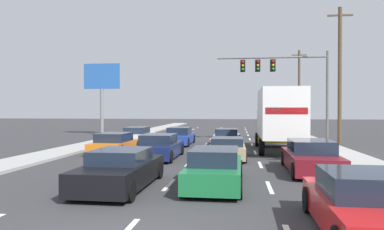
{
  "coord_description": "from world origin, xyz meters",
  "views": [
    {
      "loc": [
        2.34,
        -6.48,
        2.58
      ],
      "look_at": [
        0.03,
        11.99,
        2.31
      ],
      "focal_mm": 34.19,
      "sensor_mm": 36.0,
      "label": 1
    }
  ],
  "objects_px": {
    "car_white": "(137,136)",
    "roadside_billboard": "(102,85)",
    "car_silver": "(227,137)",
    "utility_pole_mid": "(340,74)",
    "car_red": "(364,206)",
    "car_orange": "(115,144)",
    "car_tan": "(227,149)",
    "car_black": "(121,170)",
    "utility_pole_far": "(299,89)",
    "car_blue": "(180,137)",
    "car_navy": "(160,147)",
    "car_green": "(215,169)",
    "car_maroon": "(311,157)",
    "traffic_signal_mast": "(277,72)",
    "box_truck": "(279,117)"
  },
  "relations": [
    {
      "from": "car_navy",
      "to": "utility_pole_mid",
      "type": "xyz_separation_m",
      "value": [
        11.54,
        9.06,
        4.6
      ]
    },
    {
      "from": "car_silver",
      "to": "car_red",
      "type": "relative_size",
      "value": 1.01
    },
    {
      "from": "utility_pole_mid",
      "to": "traffic_signal_mast",
      "type": "bearing_deg",
      "value": 151.83
    },
    {
      "from": "car_blue",
      "to": "utility_pole_far",
      "type": "xyz_separation_m",
      "value": [
        11.81,
        19.78,
        4.53
      ]
    },
    {
      "from": "car_orange",
      "to": "car_navy",
      "type": "bearing_deg",
      "value": -30.93
    },
    {
      "from": "car_white",
      "to": "utility_pole_far",
      "type": "distance_m",
      "value": 24.84
    },
    {
      "from": "car_silver",
      "to": "utility_pole_mid",
      "type": "bearing_deg",
      "value": 7.54
    },
    {
      "from": "car_navy",
      "to": "car_green",
      "type": "relative_size",
      "value": 0.97
    },
    {
      "from": "car_orange",
      "to": "car_black",
      "type": "height_order",
      "value": "car_black"
    },
    {
      "from": "box_truck",
      "to": "car_red",
      "type": "xyz_separation_m",
      "value": [
        0.07,
        -15.09,
        -1.56
      ]
    },
    {
      "from": "car_blue",
      "to": "car_tan",
      "type": "height_order",
      "value": "car_blue"
    },
    {
      "from": "car_white",
      "to": "car_silver",
      "type": "height_order",
      "value": "car_white"
    },
    {
      "from": "box_truck",
      "to": "roadside_billboard",
      "type": "relative_size",
      "value": 1.07
    },
    {
      "from": "car_tan",
      "to": "utility_pole_far",
      "type": "relative_size",
      "value": 0.43
    },
    {
      "from": "car_white",
      "to": "roadside_billboard",
      "type": "relative_size",
      "value": 0.64
    },
    {
      "from": "car_tan",
      "to": "car_red",
      "type": "relative_size",
      "value": 1.0
    },
    {
      "from": "car_black",
      "to": "utility_pole_far",
      "type": "relative_size",
      "value": 0.47
    },
    {
      "from": "car_green",
      "to": "car_navy",
      "type": "bearing_deg",
      "value": 116.69
    },
    {
      "from": "car_white",
      "to": "car_green",
      "type": "bearing_deg",
      "value": -65.35
    },
    {
      "from": "car_navy",
      "to": "car_maroon",
      "type": "distance_m",
      "value": 7.86
    },
    {
      "from": "car_orange",
      "to": "car_silver",
      "type": "distance_m",
      "value": 8.87
    },
    {
      "from": "car_green",
      "to": "car_red",
      "type": "xyz_separation_m",
      "value": [
        3.35,
        -4.46,
        -0.0
      ]
    },
    {
      "from": "car_navy",
      "to": "car_tan",
      "type": "height_order",
      "value": "car_navy"
    },
    {
      "from": "traffic_signal_mast",
      "to": "utility_pole_far",
      "type": "height_order",
      "value": "utility_pole_far"
    },
    {
      "from": "car_navy",
      "to": "utility_pole_far",
      "type": "relative_size",
      "value": 0.46
    },
    {
      "from": "car_maroon",
      "to": "traffic_signal_mast",
      "type": "height_order",
      "value": "traffic_signal_mast"
    },
    {
      "from": "car_blue",
      "to": "roadside_billboard",
      "type": "height_order",
      "value": "roadside_billboard"
    },
    {
      "from": "car_black",
      "to": "car_red",
      "type": "relative_size",
      "value": 1.11
    },
    {
      "from": "car_orange",
      "to": "traffic_signal_mast",
      "type": "xyz_separation_m",
      "value": [
        10.35,
        9.49,
        5.07
      ]
    },
    {
      "from": "car_blue",
      "to": "car_navy",
      "type": "relative_size",
      "value": 0.99
    },
    {
      "from": "car_navy",
      "to": "car_tan",
      "type": "relative_size",
      "value": 1.06
    },
    {
      "from": "utility_pole_mid",
      "to": "car_silver",
      "type": "bearing_deg",
      "value": -172.46
    },
    {
      "from": "box_truck",
      "to": "utility_pole_mid",
      "type": "bearing_deg",
      "value": 45.67
    },
    {
      "from": "car_white",
      "to": "car_maroon",
      "type": "height_order",
      "value": "car_maroon"
    },
    {
      "from": "car_silver",
      "to": "utility_pole_far",
      "type": "height_order",
      "value": "utility_pole_far"
    },
    {
      "from": "car_maroon",
      "to": "car_red",
      "type": "height_order",
      "value": "car_maroon"
    },
    {
      "from": "car_white",
      "to": "car_blue",
      "type": "bearing_deg",
      "value": -11.11
    },
    {
      "from": "car_black",
      "to": "roadside_billboard",
      "type": "relative_size",
      "value": 0.64
    },
    {
      "from": "car_orange",
      "to": "car_tan",
      "type": "relative_size",
      "value": 0.98
    },
    {
      "from": "car_black",
      "to": "car_silver",
      "type": "height_order",
      "value": "car_black"
    },
    {
      "from": "car_black",
      "to": "utility_pole_mid",
      "type": "relative_size",
      "value": 0.47
    },
    {
      "from": "car_green",
      "to": "car_red",
      "type": "height_order",
      "value": "car_red"
    },
    {
      "from": "car_white",
      "to": "car_black",
      "type": "distance_m",
      "value": 16.16
    },
    {
      "from": "traffic_signal_mast",
      "to": "car_orange",
      "type": "bearing_deg",
      "value": -137.48
    },
    {
      "from": "car_white",
      "to": "car_green",
      "type": "height_order",
      "value": "car_green"
    },
    {
      "from": "traffic_signal_mast",
      "to": "roadside_billboard",
      "type": "distance_m",
      "value": 17.84
    },
    {
      "from": "traffic_signal_mast",
      "to": "utility_pole_mid",
      "type": "relative_size",
      "value": 0.88
    },
    {
      "from": "car_maroon",
      "to": "car_red",
      "type": "relative_size",
      "value": 1.11
    },
    {
      "from": "utility_pole_mid",
      "to": "utility_pole_far",
      "type": "bearing_deg",
      "value": 89.7
    },
    {
      "from": "car_orange",
      "to": "car_black",
      "type": "bearing_deg",
      "value": -69.81
    }
  ]
}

